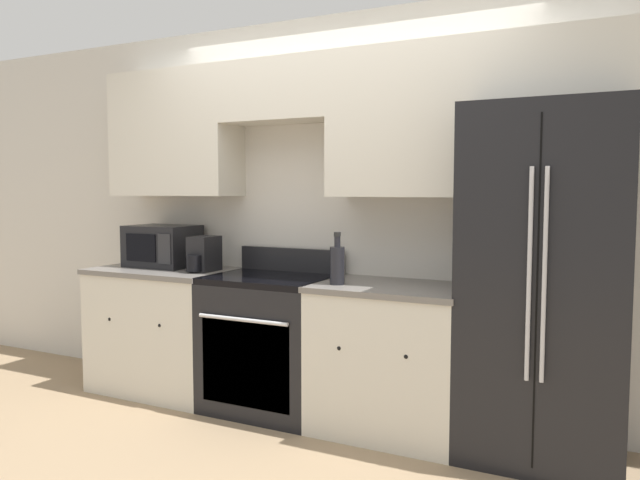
# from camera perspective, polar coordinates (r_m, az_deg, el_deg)

# --- Properties ---
(ground_plane) EXTENTS (12.00, 12.00, 0.00)m
(ground_plane) POSITION_cam_1_polar(r_m,az_deg,el_deg) (3.87, -2.17, -17.37)
(ground_plane) COLOR #937A5B
(wall_back) EXTENTS (8.00, 0.39, 2.60)m
(wall_back) POSITION_cam_1_polar(r_m,az_deg,el_deg) (4.10, 1.98, 5.92)
(wall_back) COLOR beige
(wall_back) RESTS_ON ground_plane
(lower_cabinets_left) EXTENTS (1.02, 0.64, 0.89)m
(lower_cabinets_left) POSITION_cam_1_polar(r_m,az_deg,el_deg) (4.69, -13.99, -7.92)
(lower_cabinets_left) COLOR beige
(lower_cabinets_left) RESTS_ON ground_plane
(lower_cabinets_right) EXTENTS (0.91, 0.64, 0.89)m
(lower_cabinets_right) POSITION_cam_1_polar(r_m,az_deg,el_deg) (3.81, 6.51, -10.71)
(lower_cabinets_right) COLOR beige
(lower_cabinets_right) RESTS_ON ground_plane
(oven_range) EXTENTS (0.80, 0.65, 1.05)m
(oven_range) POSITION_cam_1_polar(r_m,az_deg,el_deg) (4.17, -4.53, -9.30)
(oven_range) COLOR black
(oven_range) RESTS_ON ground_plane
(refrigerator) EXTENTS (0.84, 0.74, 1.89)m
(refrigerator) POSITION_cam_1_polar(r_m,az_deg,el_deg) (3.55, 19.98, -3.81)
(refrigerator) COLOR black
(refrigerator) RESTS_ON ground_plane
(microwave) EXTENTS (0.49, 0.36, 0.30)m
(microwave) POSITION_cam_1_polar(r_m,az_deg,el_deg) (4.72, -14.20, -0.53)
(microwave) COLOR black
(microwave) RESTS_ON lower_cabinets_left
(bottle) EXTENTS (0.09, 0.09, 0.31)m
(bottle) POSITION_cam_1_polar(r_m,az_deg,el_deg) (3.70, 1.59, -2.19)
(bottle) COLOR black
(bottle) RESTS_ON lower_cabinets_right
(paper_towel_holder) EXTENTS (0.15, 0.27, 0.24)m
(paper_towel_holder) POSITION_cam_1_polar(r_m,az_deg,el_deg) (4.38, -10.65, -1.35)
(paper_towel_holder) COLOR black
(paper_towel_holder) RESTS_ON lower_cabinets_left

